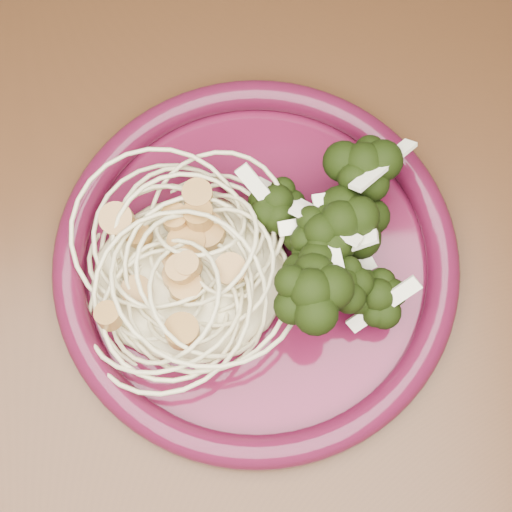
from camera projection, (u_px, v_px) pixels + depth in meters
The scene contains 6 objects.
dining_table at pixel (359, 336), 0.62m from camera, with size 1.20×0.80×0.75m.
dinner_plate at pixel (256, 260), 0.53m from camera, with size 0.34×0.34×0.02m.
spaghetti_pile at pixel (190, 272), 0.51m from camera, with size 0.15×0.13×0.03m, color beige.
scallop_cluster at pixel (185, 255), 0.47m from camera, with size 0.13×0.13×0.04m, color #B48542, non-canonical shape.
broccoli_pile at pixel (337, 228), 0.51m from camera, with size 0.10×0.16×0.06m, color black.
onion_garnish at pixel (343, 210), 0.48m from camera, with size 0.07×0.10×0.05m, color white, non-canonical shape.
Camera 1 is at (-0.10, -0.12, 1.26)m, focal length 50.00 mm.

